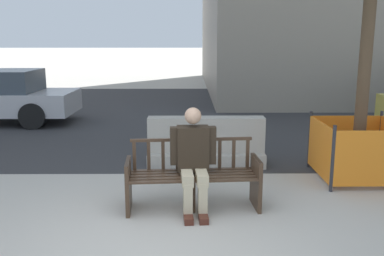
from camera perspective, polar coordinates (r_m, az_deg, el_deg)
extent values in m
cube|color=#333335|center=(12.84, -2.07, 2.19)|extent=(120.00, 12.00, 0.01)
cube|color=#473323|center=(5.52, -8.47, -7.62)|extent=(0.09, 0.52, 0.66)
cube|color=#473323|center=(5.64, 8.53, -7.19)|extent=(0.09, 0.52, 0.66)
cube|color=#473323|center=(5.55, 0.12, -8.52)|extent=(0.06, 0.33, 0.45)
cube|color=#473323|center=(5.26, 0.32, -7.10)|extent=(1.60, 0.18, 0.02)
cube|color=#473323|center=(5.37, 0.22, -6.70)|extent=(1.60, 0.18, 0.02)
cube|color=#473323|center=(5.48, 0.12, -6.32)|extent=(1.60, 0.18, 0.02)
cube|color=#473323|center=(5.59, 0.03, -5.96)|extent=(1.60, 0.18, 0.02)
cube|color=#473323|center=(5.70, -0.06, -5.60)|extent=(1.60, 0.18, 0.02)
cube|color=#473323|center=(5.60, -0.07, -1.55)|extent=(1.60, 0.15, 0.04)
cube|color=#473323|center=(5.65, -7.70, -3.74)|extent=(0.05, 0.03, 0.38)
cube|color=#473323|center=(5.64, -5.79, -3.72)|extent=(0.05, 0.03, 0.38)
cube|color=#473323|center=(5.64, -3.88, -3.69)|extent=(0.05, 0.03, 0.38)
cube|color=#473323|center=(5.64, -1.97, -3.66)|extent=(0.05, 0.03, 0.38)
cube|color=#473323|center=(5.65, -0.07, -3.62)|extent=(0.05, 0.03, 0.38)
cube|color=#473323|center=(5.67, 1.83, -3.58)|extent=(0.05, 0.03, 0.38)
cube|color=#473323|center=(5.69, 3.71, -3.53)|extent=(0.05, 0.03, 0.38)
cube|color=#473323|center=(5.72, 5.57, -3.49)|extent=(0.05, 0.03, 0.38)
cube|color=#473323|center=(5.75, 7.41, -3.44)|extent=(0.05, 0.03, 0.38)
cube|color=#473323|center=(5.40, -8.59, -4.54)|extent=(0.08, 0.46, 0.03)
cube|color=#473323|center=(5.53, 8.67, -4.17)|extent=(0.08, 0.46, 0.03)
cube|color=#2D2319|center=(5.45, 0.11, -2.67)|extent=(0.42, 0.27, 0.56)
sphere|color=tan|center=(5.34, 0.13, 1.64)|extent=(0.21, 0.21, 0.21)
cube|color=#C6B793|center=(5.32, -0.68, -6.52)|extent=(0.17, 0.45, 0.14)
cube|color=#C6B793|center=(5.34, 1.26, -6.47)|extent=(0.17, 0.45, 0.14)
cube|color=#C6B793|center=(5.25, -0.55, -9.74)|extent=(0.12, 0.12, 0.45)
cube|color=#C6B793|center=(5.26, 1.44, -9.69)|extent=(0.12, 0.12, 0.45)
cube|color=#4C2319|center=(5.25, -0.48, -11.94)|extent=(0.13, 0.27, 0.08)
cube|color=#4C2319|center=(5.26, 1.52, -11.88)|extent=(0.13, 0.27, 0.08)
cube|color=#2D2319|center=(5.40, -2.46, -2.39)|extent=(0.10, 0.13, 0.48)
cube|color=#2D2319|center=(5.44, 2.71, -2.29)|extent=(0.10, 0.13, 0.48)
cube|color=#ADA89E|center=(7.47, 1.86, -3.98)|extent=(2.00, 0.68, 0.24)
cube|color=#ADA89E|center=(7.37, 1.88, -0.83)|extent=(2.00, 0.30, 0.60)
cylinder|color=brown|center=(6.94, 22.03, 7.21)|extent=(0.19, 0.19, 3.40)
cylinder|color=#2D2D33|center=(6.39, 18.26, -3.93)|extent=(0.05, 0.05, 0.97)
cylinder|color=#2D2D33|center=(7.48, 15.41, -1.50)|extent=(0.05, 0.05, 0.97)
cylinder|color=#2D2D33|center=(7.89, 23.71, -1.40)|extent=(0.05, 0.05, 0.97)
cube|color=orange|center=(6.60, 23.14, -3.80)|extent=(1.18, 0.03, 0.82)
cube|color=orange|center=(7.66, 19.67, -1.45)|extent=(1.18, 0.03, 0.82)
cube|color=orange|center=(6.93, 16.72, -2.62)|extent=(0.03, 1.18, 0.82)
cylinder|color=black|center=(11.02, -20.48, 1.50)|extent=(0.64, 0.22, 0.64)
cylinder|color=black|center=(12.53, -17.98, 2.83)|extent=(0.64, 0.22, 0.64)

